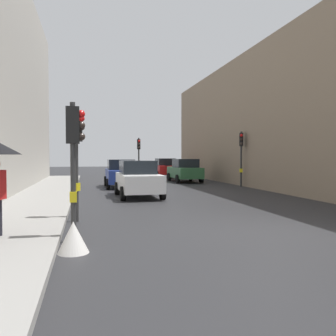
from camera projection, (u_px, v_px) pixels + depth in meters
ground_plane at (269, 231)px, 9.52m from camera, size 120.00×120.00×0.00m
sidewalk_kerb at (35, 205)px, 13.89m from camera, size 2.72×40.00×0.16m
building_facade_right at (332, 120)px, 23.96m from camera, size 12.00×33.21×8.71m
traffic_light_mid_street at (241, 149)px, 23.09m from camera, size 0.33×0.45×3.56m
traffic_light_near_left at (74, 146)px, 8.23m from camera, size 0.43×0.25×3.21m
traffic_light_far_median at (139, 151)px, 29.81m from camera, size 0.25×0.43×3.48m
traffic_light_near_right at (77, 145)px, 10.81m from camera, size 0.45×0.35×3.36m
car_green_estate at (185, 170)px, 27.58m from camera, size 2.05×4.22×1.76m
car_blue_van at (121, 173)px, 22.89m from camera, size 2.04×4.21×1.76m
car_white_compact at (138, 179)px, 17.49m from camera, size 2.07×4.22×1.76m
car_red_sedan at (165, 168)px, 33.57m from camera, size 2.05×4.21×1.76m
warning_sign_triangle at (73, 237)px, 7.36m from camera, size 0.64×0.64×0.65m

